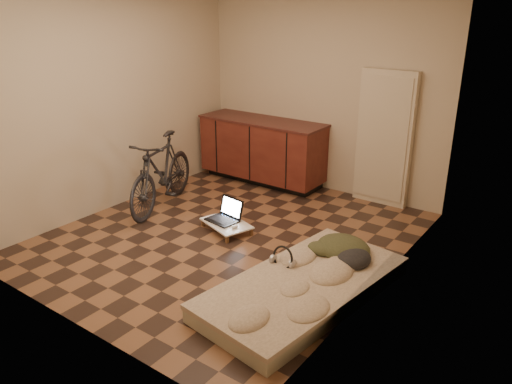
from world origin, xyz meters
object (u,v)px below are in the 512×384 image
Objects in this scene: futon at (304,288)px; laptop at (225,216)px; lap_desk at (226,224)px; bicycle at (161,169)px.

futon is 5.39× the size of laptop.
futon is at bearing -6.04° from lap_desk.
futon is at bearing -34.21° from bicycle.
lap_desk is at bearing 163.08° from futon.
lap_desk is (-1.41, 0.65, -0.00)m from futon.
futon is (2.50, -0.73, -0.43)m from bicycle.
lap_desk is 0.11m from laptop.
futon reaches higher than lap_desk.
bicycle is 2.64m from futon.
lap_desk is at bearing -34.54° from laptop.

